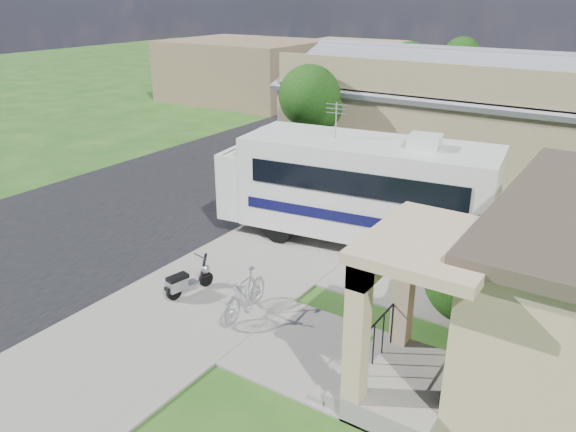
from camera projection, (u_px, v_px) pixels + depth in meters
The scene contains 18 objects.
ground at pixel (250, 300), 13.99m from camera, with size 120.00×120.00×0.00m, color #1A4412.
street_slab at pixel (251, 159), 25.55m from camera, with size 9.00×80.00×0.02m, color black.
sidewalk_slab at pixel (382, 184), 22.23m from camera, with size 4.00×80.00×0.06m, color slate.
driveway_slab at pixel (381, 249), 16.69m from camera, with size 7.00×6.00×0.05m, color slate.
walk_slab at pixel (336, 360), 11.67m from camera, with size 4.00×3.00×0.05m, color slate.
warehouse at pixel (445, 120), 24.05m from camera, with size 12.50×8.40×5.04m.
distant_bldg_far at pixel (245, 70), 38.95m from camera, with size 10.00×8.00×4.00m, color brown.
distant_bldg_near at pixel (350, 61), 47.37m from camera, with size 8.00×7.00×3.20m, color #756649.
street_tree_a at pixel (312, 99), 21.67m from camera, with size 2.44×2.40×4.58m.
street_tree_b at pixel (411, 68), 29.35m from camera, with size 2.44×2.40×4.73m.
street_tree_c at pixel (463, 58), 36.42m from camera, with size 2.44×2.40×4.42m.
motorhome at pixel (357, 186), 16.59m from camera, with size 8.37×3.61×4.15m.
shrub at pixel (476, 274), 12.21m from camera, with size 2.27×2.17×2.79m.
scooter at pixel (187, 281), 14.01m from camera, with size 0.59×1.39×0.92m.
bicycle at pixel (245, 296), 13.09m from camera, with size 0.51×1.81×1.09m, color #A6A6AD.
pickup_truck at pixel (313, 131), 27.06m from camera, with size 2.84×6.16×1.71m, color white.
van at pixel (376, 105), 32.71m from camera, with size 2.61×6.42×1.86m, color white.
garden_hose at pixel (369, 345), 12.08m from camera, with size 0.34×0.34×0.16m, color #186614.
Camera 1 is at (7.52, -9.64, 7.17)m, focal length 35.00 mm.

